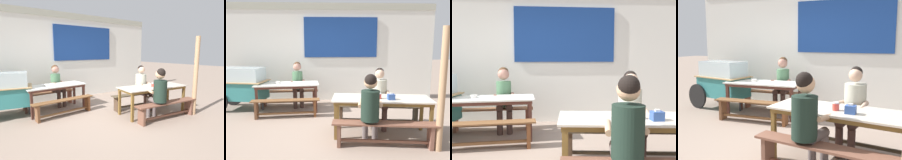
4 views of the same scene
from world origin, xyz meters
TOP-DOWN VIEW (x-y plane):
  - ground_plane at (0.00, 0.00)m, footprint 40.00×40.00m
  - backdrop_wall at (0.02, 2.49)m, footprint 6.89×0.23m
  - dining_table_far at (-0.97, 1.30)m, footprint 1.68×0.83m
  - dining_table_near at (1.13, -0.42)m, footprint 1.97×0.94m
  - bench_far_back at (-1.02, 1.85)m, footprint 1.65×0.38m
  - bench_far_front at (-0.93, 0.75)m, footprint 1.65×0.38m
  - bench_near_back at (1.20, 0.13)m, footprint 1.88×0.50m
  - bench_near_front at (1.06, -0.97)m, footprint 1.83×0.48m
  - food_cart at (-2.22, 1.50)m, footprint 1.74×1.01m
  - person_center_facing at (-0.76, 1.80)m, footprint 0.44×0.55m
  - person_near_front at (0.82, -0.87)m, footprint 0.48×0.56m
  - person_right_near_table at (1.20, 0.06)m, footprint 0.47×0.60m
  - tissue_box at (1.28, -0.56)m, footprint 0.13×0.11m
  - condiment_jar at (1.07, -0.47)m, footprint 0.09×0.09m
  - soup_bowl at (-1.21, 1.30)m, footprint 0.12×0.12m
  - wooden_support_post at (1.94, -1.14)m, footprint 0.11×0.11m

SIDE VIEW (x-z plane):
  - ground_plane at x=0.00m, z-range 0.00..0.00m
  - bench_far_front at x=-0.93m, z-range 0.07..0.51m
  - bench_near_back at x=1.20m, z-range 0.07..0.51m
  - bench_far_back at x=-1.02m, z-range 0.07..0.52m
  - bench_near_front at x=1.06m, z-range 0.08..0.53m
  - dining_table_far at x=-0.97m, z-range 0.30..1.04m
  - dining_table_near at x=1.13m, z-range 0.30..1.05m
  - food_cart at x=-2.22m, z-range 0.11..1.26m
  - person_right_near_table at x=1.20m, z-range 0.08..1.35m
  - person_center_facing at x=-0.76m, z-range 0.09..1.37m
  - person_near_front at x=0.82m, z-range 0.10..1.38m
  - soup_bowl at x=-1.21m, z-range 0.75..0.80m
  - condiment_jar at x=1.07m, z-range 0.75..0.85m
  - tissue_box at x=1.28m, z-range 0.74..0.87m
  - wooden_support_post at x=1.94m, z-range 0.00..2.07m
  - backdrop_wall at x=0.02m, z-range 0.07..3.07m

